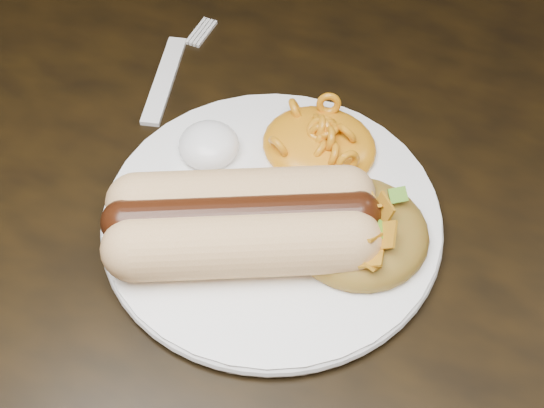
% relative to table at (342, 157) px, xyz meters
% --- Properties ---
extents(table, '(1.60, 0.90, 0.75)m').
position_rel_table_xyz_m(table, '(0.00, 0.00, 0.00)').
color(table, black).
rests_on(table, floor).
extents(plate, '(0.30, 0.30, 0.01)m').
position_rel_table_xyz_m(plate, '(-0.00, -0.16, 0.10)').
color(plate, white).
rests_on(plate, table).
extents(hotdog, '(0.15, 0.13, 0.04)m').
position_rel_table_xyz_m(hotdog, '(-0.01, -0.18, 0.13)').
color(hotdog, '#FDC997').
rests_on(hotdog, plate).
extents(mac_and_cheese, '(0.08, 0.08, 0.03)m').
position_rel_table_xyz_m(mac_and_cheese, '(0.01, -0.09, 0.12)').
color(mac_and_cheese, orange).
rests_on(mac_and_cheese, plate).
extents(sour_cream, '(0.06, 0.06, 0.03)m').
position_rel_table_xyz_m(sour_cream, '(-0.06, -0.12, 0.12)').
color(sour_cream, white).
rests_on(sour_cream, plate).
extents(taco_salad, '(0.10, 0.09, 0.04)m').
position_rel_table_xyz_m(taco_salad, '(0.06, -0.15, 0.12)').
color(taco_salad, '#A92D08').
rests_on(taco_salad, plate).
extents(fork, '(0.05, 0.13, 0.00)m').
position_rel_table_xyz_m(fork, '(-0.14, -0.06, 0.09)').
color(fork, white).
rests_on(fork, table).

